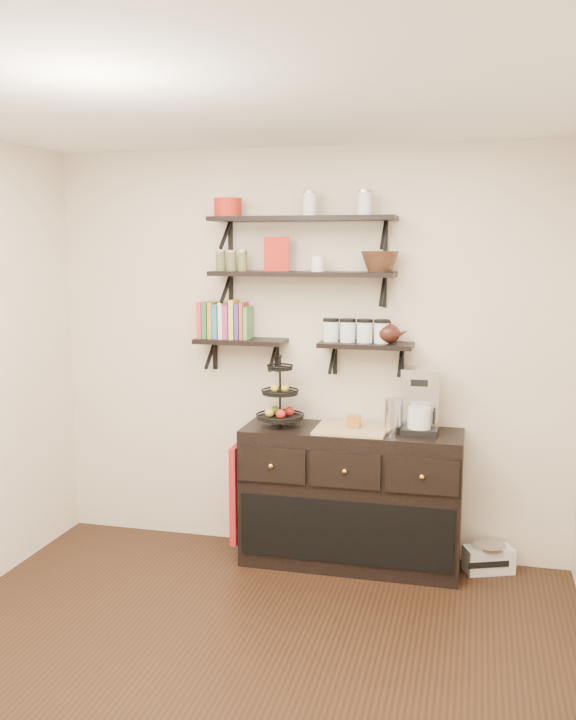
{
  "coord_description": "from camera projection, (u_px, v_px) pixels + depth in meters",
  "views": [
    {
      "loc": [
        1.11,
        -3.18,
        2.07
      ],
      "look_at": [
        0.02,
        1.15,
        1.39
      ],
      "focal_mm": 38.0,
      "sensor_mm": 36.0,
      "label": 1
    }
  ],
  "objects": [
    {
      "name": "recipe_box",
      "position": [
        276.0,
        254.0,
        4.92
      ],
      "size": [
        0.17,
        0.1,
        0.22
      ],
      "primitive_type": "cube",
      "rotation": [
        0.0,
        0.0,
        0.23
      ],
      "color": "#B21F14",
      "rests_on": "shelf_mid"
    },
    {
      "name": "apron",
      "position": [
        239.0,
        492.0,
        5.0
      ],
      "size": [
        0.04,
        0.28,
        0.65
      ],
      "primitive_type": "cube",
      "color": "#A51311",
      "rests_on": "sideboard"
    },
    {
      "name": "thermal_carafe",
      "position": [
        393.0,
        416.0,
        4.76
      ],
      "size": [
        0.11,
        0.11,
        0.22
      ],
      "primitive_type": "cylinder",
      "color": "silver",
      "rests_on": "sideboard"
    },
    {
      "name": "teapot",
      "position": [
        389.0,
        332.0,
        4.83
      ],
      "size": [
        0.23,
        0.19,
        0.15
      ],
      "primitive_type": null,
      "rotation": [
        0.0,
        0.0,
        -0.22
      ],
      "color": "#381510",
      "rests_on": "shelf_low_right"
    },
    {
      "name": "shelf_top",
      "position": [
        302.0,
        219.0,
        4.84
      ],
      "size": [
        1.2,
        0.27,
        0.23
      ],
      "color": "black",
      "rests_on": "back_wall"
    },
    {
      "name": "back_wall",
      "position": [
        306.0,
        353.0,
        5.1
      ],
      "size": [
        3.5,
        0.02,
        2.7
      ],
      "primitive_type": "cube",
      "color": "#F4E5CE",
      "rests_on": "ground"
    },
    {
      "name": "radio",
      "position": [
        489.0,
        558.0,
        4.85
      ],
      "size": [
        0.34,
        0.27,
        0.18
      ],
      "rotation": [
        0.0,
        0.0,
        0.38
      ],
      "color": "silver",
      "rests_on": "floor"
    },
    {
      "name": "red_pot",
      "position": [
        228.0,
        207.0,
        4.95
      ],
      "size": [
        0.18,
        0.18,
        0.12
      ],
      "primitive_type": "cylinder",
      "color": "#B21F14",
      "rests_on": "shelf_top"
    },
    {
      "name": "ramekins",
      "position": [
        318.0,
        264.0,
        4.86
      ],
      "size": [
        0.09,
        0.09,
        0.1
      ],
      "primitive_type": "cylinder",
      "color": "white",
      "rests_on": "shelf_mid"
    },
    {
      "name": "floor",
      "position": [
        225.0,
        683.0,
        3.63
      ],
      "size": [
        3.5,
        3.5,
        0.0
      ],
      "primitive_type": "plane",
      "color": "black",
      "rests_on": "ground"
    },
    {
      "name": "glass_canisters",
      "position": [
        356.0,
        332.0,
        4.88
      ],
      "size": [
        0.43,
        0.1,
        0.13
      ],
      "color": "silver",
      "rests_on": "shelf_low_right"
    },
    {
      "name": "sideboard",
      "position": [
        351.0,
        497.0,
        4.93
      ],
      "size": [
        1.4,
        0.5,
        0.92
      ],
      "color": "black",
      "rests_on": "floor"
    },
    {
      "name": "shelf_low_left",
      "position": [
        241.0,
        342.0,
        5.08
      ],
      "size": [
        0.6,
        0.25,
        0.23
      ],
      "color": "black",
      "rests_on": "back_wall"
    },
    {
      "name": "shelf_mid",
      "position": [
        302.0,
        274.0,
        4.9
      ],
      "size": [
        1.2,
        0.27,
        0.23
      ],
      "color": "black",
      "rests_on": "back_wall"
    },
    {
      "name": "coffee_maker",
      "position": [
        420.0,
        402.0,
        4.75
      ],
      "size": [
        0.23,
        0.22,
        0.42
      ],
      "rotation": [
        0.0,
        0.0,
        0.01
      ],
      "color": "black",
      "rests_on": "sideboard"
    },
    {
      "name": "shelf_low_right",
      "position": [
        366.0,
        346.0,
        4.88
      ],
      "size": [
        0.6,
        0.25,
        0.23
      ],
      "color": "black",
      "rests_on": "back_wall"
    },
    {
      "name": "candle",
      "position": [
        354.0,
        421.0,
        4.85
      ],
      "size": [
        0.08,
        0.08,
        0.08
      ],
      "primitive_type": "cube",
      "color": "#995F23",
      "rests_on": "sideboard"
    },
    {
      "name": "walnut_bowl",
      "position": [
        380.0,
        262.0,
        4.76
      ],
      "size": [
        0.24,
        0.24,
        0.13
      ],
      "primitive_type": null,
      "color": "black",
      "rests_on": "shelf_mid"
    },
    {
      "name": "cookbooks",
      "position": [
        228.0,
        321.0,
        5.08
      ],
      "size": [
        0.36,
        0.15,
        0.26
      ],
      "color": "red",
      "rests_on": "shelf_low_left"
    },
    {
      "name": "fruit_stand",
      "position": [
        281.0,
        402.0,
        4.95
      ],
      "size": [
        0.31,
        0.31,
        0.45
      ],
      "rotation": [
        0.0,
        0.0,
        0.19
      ],
      "color": "black",
      "rests_on": "sideboard"
    },
    {
      "name": "ceiling",
      "position": [
        217.0,
        94.0,
        3.22
      ],
      "size": [
        3.5,
        3.5,
        0.02
      ],
      "primitive_type": "cube",
      "color": "white",
      "rests_on": "back_wall"
    }
  ]
}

